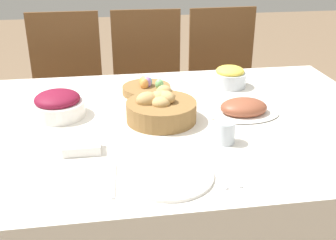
{
  "coord_description": "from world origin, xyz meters",
  "views": [
    {
      "loc": [
        -0.22,
        -1.46,
        1.4
      ],
      "look_at": [
        -0.01,
        -0.09,
        0.76
      ],
      "focal_mm": 45.0,
      "sensor_mm": 36.0,
      "label": 1
    }
  ],
  "objects": [
    {
      "name": "dining_table",
      "position": [
        0.0,
        0.0,
        0.36
      ],
      "size": [
        1.74,
        1.17,
        0.72
      ],
      "color": "white",
      "rests_on": "ground"
    },
    {
      "name": "chair_far_left",
      "position": [
        -0.46,
        0.96,
        0.51
      ],
      "size": [
        0.42,
        0.42,
        0.96
      ],
      "rotation": [
        0.0,
        0.0,
        -0.01
      ],
      "color": "brown",
      "rests_on": "ground"
    },
    {
      "name": "chair_far_right",
      "position": [
        0.52,
        0.96,
        0.51
      ],
      "size": [
        0.43,
        0.43,
        0.96
      ],
      "rotation": [
        0.0,
        0.0,
        0.03
      ],
      "color": "brown",
      "rests_on": "ground"
    },
    {
      "name": "chair_far_center",
      "position": [
        0.03,
        0.96,
        0.51
      ],
      "size": [
        0.43,
        0.43,
        0.96
      ],
      "rotation": [
        0.0,
        0.0,
        -0.03
      ],
      "color": "brown",
      "rests_on": "ground"
    },
    {
      "name": "bread_basket",
      "position": [
        -0.02,
        0.0,
        0.77
      ],
      "size": [
        0.27,
        0.27,
        0.12
      ],
      "color": "olive",
      "rests_on": "dining_table"
    },
    {
      "name": "egg_basket",
      "position": [
        -0.05,
        0.3,
        0.75
      ],
      "size": [
        0.22,
        0.22,
        0.08
      ],
      "color": "olive",
      "rests_on": "dining_table"
    },
    {
      "name": "ham_platter",
      "position": [
        0.31,
        0.01,
        0.75
      ],
      "size": [
        0.29,
        0.2,
        0.07
      ],
      "color": "white",
      "rests_on": "dining_table"
    },
    {
      "name": "beet_salad_bowl",
      "position": [
        -0.41,
        0.1,
        0.77
      ],
      "size": [
        0.21,
        0.21,
        0.1
      ],
      "color": "white",
      "rests_on": "dining_table"
    },
    {
      "name": "pineapple_bowl",
      "position": [
        0.35,
        0.33,
        0.77
      ],
      "size": [
        0.15,
        0.15,
        0.1
      ],
      "color": "silver",
      "rests_on": "dining_table"
    },
    {
      "name": "dinner_plate",
      "position": [
        -0.06,
        -0.4,
        0.73
      ],
      "size": [
        0.27,
        0.27,
        0.01
      ],
      "color": "white",
      "rests_on": "dining_table"
    },
    {
      "name": "fork",
      "position": [
        -0.22,
        -0.4,
        0.73
      ],
      "size": [
        0.02,
        0.18,
        0.0
      ],
      "rotation": [
        0.0,
        0.0,
        -0.07
      ],
      "color": "silver",
      "rests_on": "dining_table"
    },
    {
      "name": "knife",
      "position": [
        0.1,
        -0.4,
        0.73
      ],
      "size": [
        0.02,
        0.18,
        0.0
      ],
      "rotation": [
        0.0,
        0.0,
        -0.07
      ],
      "color": "silver",
      "rests_on": "dining_table"
    },
    {
      "name": "spoon",
      "position": [
        0.13,
        -0.4,
        0.73
      ],
      "size": [
        0.02,
        0.18,
        0.0
      ],
      "rotation": [
        0.0,
        0.0,
        0.07
      ],
      "color": "silver",
      "rests_on": "dining_table"
    },
    {
      "name": "drinking_cup",
      "position": [
        0.17,
        -0.22,
        0.76
      ],
      "size": [
        0.07,
        0.07,
        0.08
      ],
      "color": "silver",
      "rests_on": "dining_table"
    },
    {
      "name": "butter_dish",
      "position": [
        -0.31,
        -0.21,
        0.74
      ],
      "size": [
        0.12,
        0.08,
        0.03
      ],
      "color": "white",
      "rests_on": "dining_table"
    }
  ]
}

